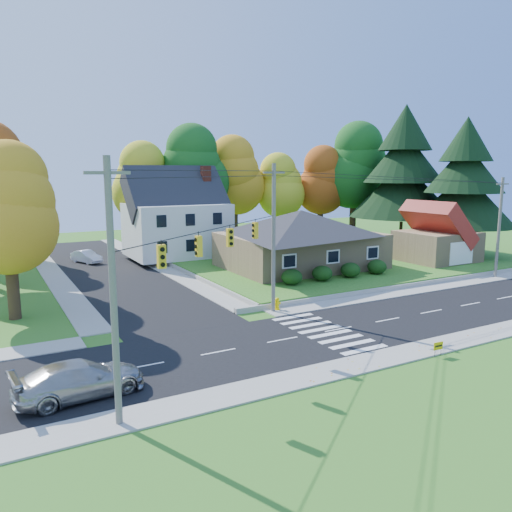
{
  "coord_description": "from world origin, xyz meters",
  "views": [
    {
      "loc": [
        -18.47,
        -23.01,
        9.41
      ],
      "look_at": [
        -1.29,
        8.0,
        3.45
      ],
      "focal_mm": 35.0,
      "sensor_mm": 36.0,
      "label": 1
    }
  ],
  "objects_px": {
    "white_car": "(87,257)",
    "fire_hydrant": "(277,304)",
    "ranch_house": "(301,238)",
    "silver_sedan": "(80,379)"
  },
  "relations": [
    {
      "from": "ranch_house",
      "to": "silver_sedan",
      "type": "xyz_separation_m",
      "value": [
        -23.35,
        -18.04,
        -2.47
      ]
    },
    {
      "from": "ranch_house",
      "to": "fire_hydrant",
      "type": "height_order",
      "value": "ranch_house"
    },
    {
      "from": "white_car",
      "to": "fire_hydrant",
      "type": "relative_size",
      "value": 4.26
    },
    {
      "from": "white_car",
      "to": "fire_hydrant",
      "type": "bearing_deg",
      "value": -95.57
    },
    {
      "from": "fire_hydrant",
      "to": "white_car",
      "type": "bearing_deg",
      "value": 107.45
    },
    {
      "from": "ranch_house",
      "to": "silver_sedan",
      "type": "bearing_deg",
      "value": -142.31
    },
    {
      "from": "ranch_house",
      "to": "fire_hydrant",
      "type": "relative_size",
      "value": 15.8
    },
    {
      "from": "ranch_house",
      "to": "silver_sedan",
      "type": "distance_m",
      "value": 29.61
    },
    {
      "from": "silver_sedan",
      "to": "fire_hydrant",
      "type": "distance_m",
      "value": 16.08
    },
    {
      "from": "ranch_house",
      "to": "silver_sedan",
      "type": "relative_size",
      "value": 2.71
    }
  ]
}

